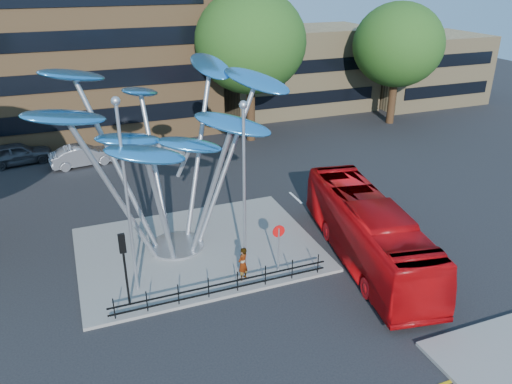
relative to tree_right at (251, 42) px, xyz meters
name	(u,v)px	position (x,y,z in m)	size (l,w,h in m)	color
ground	(258,314)	(-8.00, -22.00, -8.04)	(120.00, 120.00, 0.00)	black
traffic_island	(198,249)	(-9.00, -16.00, -7.96)	(12.00, 9.00, 0.15)	slate
low_building_near	(297,69)	(8.00, 8.00, -4.04)	(15.00, 8.00, 8.00)	#9F885E
low_building_far	(423,68)	(22.00, 6.00, -4.54)	(12.00, 8.00, 7.00)	#9F885E
tree_right	(251,42)	(0.00, 0.00, 0.00)	(8.80, 8.80, 12.11)	black
tree_far	(398,45)	(14.00, 0.00, -0.93)	(8.00, 8.00, 10.81)	black
leaf_sculpture	(165,121)	(-10.07, -15.32, -1.16)	(12.72, 9.54, 9.51)	#9EA0A5
street_lamp_left	(125,183)	(-12.50, -18.50, -2.68)	(0.36, 0.36, 8.80)	#9EA0A5
street_lamp_right	(244,176)	(-7.50, -19.00, -2.94)	(0.36, 0.36, 8.30)	#9EA0A5
traffic_light_island	(123,255)	(-13.00, -19.50, -5.42)	(0.28, 0.18, 3.42)	black
no_entry_sign_island	(279,241)	(-6.00, -19.48, -6.22)	(0.60, 0.10, 2.45)	#9EA0A5
pedestrian_railing_front	(223,286)	(-9.00, -20.30, -7.48)	(10.00, 0.06, 1.00)	black
red_bus	(367,231)	(-1.40, -19.87, -6.44)	(2.69, 11.50, 3.20)	#B2080C
pedestrian	(243,264)	(-7.79, -19.50, -7.06)	(0.60, 0.39, 1.65)	gray
parked_car_left	(17,154)	(-18.16, 0.92, -7.21)	(1.95, 4.84, 1.65)	#3A3B41
parked_car_mid	(83,155)	(-13.66, -1.10, -7.27)	(1.63, 4.68, 1.54)	#929399
parked_car_right	(155,149)	(-8.34, -1.20, -7.38)	(1.83, 4.50, 1.31)	silver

